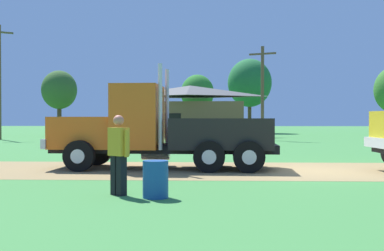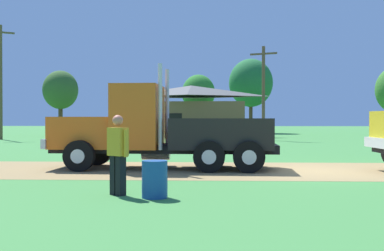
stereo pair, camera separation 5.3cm
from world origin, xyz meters
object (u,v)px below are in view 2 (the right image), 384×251
Objects in this scene: shed_building at (191,112)px; utility_pole_far at (263,90)px; truck_foreground_white at (160,132)px; utility_pole_near at (1,79)px; visitor_walking_mid at (118,151)px; steel_barrel at (155,179)px.

utility_pole_far reaches higher than shed_building.
truck_foreground_white is 29.40m from shed_building.
truck_foreground_white is at bearing -55.35° from utility_pole_near.
shed_building is at bearing 131.76° from utility_pole_far.
visitor_walking_mid is at bearing -93.07° from truck_foreground_white.
shed_building reaches higher than visitor_walking_mid.
truck_foreground_white is 5.82m from visitor_walking_mid.
utility_pole_near reaches higher than visitor_walking_mid.
utility_pole_near reaches higher than shed_building.
visitor_walking_mid is 1.09m from steel_barrel.
visitor_walking_mid is 32.71m from utility_pole_near.
steel_barrel is 33.49m from utility_pole_near.
truck_foreground_white is 23.44m from utility_pole_far.
shed_building is (-0.02, 35.19, 1.37)m from visitor_walking_mid.
utility_pole_far reaches higher than visitor_walking_mid.
utility_pole_far is at bearing 77.89° from visitor_walking_mid.
visitor_walking_mid is at bearing -102.11° from utility_pole_far.
visitor_walking_mid is (-0.31, -5.80, -0.28)m from truck_foreground_white.
utility_pole_far reaches higher than truck_foreground_white.
steel_barrel is 0.11× the size of utility_pole_far.
truck_foreground_white reaches higher than visitor_walking_mid.
steel_barrel is at bearing -21.10° from visitor_walking_mid.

